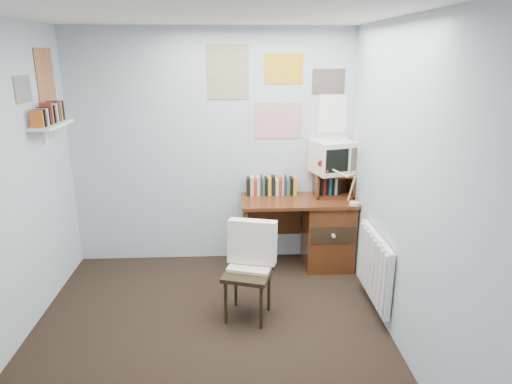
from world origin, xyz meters
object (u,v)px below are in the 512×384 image
(desk, at_px, (322,230))
(desk_chair, at_px, (248,274))
(crt_tv, at_px, (332,155))
(radiator, at_px, (375,267))
(tv_riser, at_px, (333,184))
(wall_shelf, at_px, (51,125))
(desk_lamp, at_px, (356,187))

(desk, bearing_deg, desk_chair, -130.13)
(desk, xyz_separation_m, crt_tv, (0.10, 0.13, 0.79))
(crt_tv, bearing_deg, radiator, -96.94)
(crt_tv, bearing_deg, desk_chair, -146.90)
(crt_tv, height_order, radiator, crt_tv)
(tv_riser, xyz_separation_m, radiator, (0.17, -1.04, -0.47))
(desk, xyz_separation_m, tv_riser, (0.12, 0.11, 0.48))
(desk_chair, distance_m, tv_riser, 1.54)
(wall_shelf, bearing_deg, desk, 8.40)
(desk, distance_m, desk_chair, 1.31)
(crt_tv, height_order, wall_shelf, wall_shelf)
(desk_chair, relative_size, radiator, 1.03)
(desk_lamp, bearing_deg, radiator, -69.52)
(desk_lamp, xyz_separation_m, crt_tv, (-0.17, 0.35, 0.24))
(desk_lamp, height_order, tv_riser, desk_lamp)
(desk_chair, distance_m, desk_lamp, 1.46)
(desk_chair, bearing_deg, desk, 67.26)
(desk, bearing_deg, tv_riser, 42.96)
(crt_tv, xyz_separation_m, radiator, (0.19, -1.06, -0.78))
(desk_lamp, relative_size, tv_riser, 0.96)
(desk_lamp, bearing_deg, desk, 159.58)
(desk, bearing_deg, desk_lamp, -39.28)
(desk_lamp, distance_m, crt_tv, 0.46)
(crt_tv, bearing_deg, desk_lamp, -81.19)
(crt_tv, relative_size, wall_shelf, 0.64)
(desk_lamp, height_order, radiator, desk_lamp)
(desk, relative_size, desk_lamp, 3.11)
(desk, height_order, crt_tv, crt_tv)
(desk_chair, bearing_deg, radiator, 20.89)
(desk, distance_m, crt_tv, 0.81)
(desk, xyz_separation_m, desk_chair, (-0.84, -1.00, 0.01))
(desk_chair, height_order, tv_riser, tv_riser)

